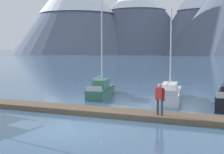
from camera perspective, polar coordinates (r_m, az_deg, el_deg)
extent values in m
plane|color=#426689|center=(15.75, -8.06, -9.13)|extent=(700.00, 700.00, 0.00)
cone|color=slate|center=(207.03, -6.03, 11.59)|extent=(80.13, 80.13, 53.93)
cone|color=#4C566B|center=(209.82, 4.51, 10.67)|extent=(75.05, 75.05, 47.80)
cone|color=slate|center=(205.21, 15.80, 11.04)|extent=(61.95, 61.95, 50.82)
cube|color=brown|center=(19.22, -2.18, -6.01)|extent=(26.05, 2.35, 0.30)
cylinder|color=#38383D|center=(18.57, -3.13, -6.50)|extent=(24.98, 0.82, 0.24)
cylinder|color=#38383D|center=(19.88, -1.29, -5.72)|extent=(24.98, 0.82, 0.24)
cube|color=#336B56|center=(25.78, -1.95, -2.65)|extent=(2.12, 4.80, 0.72)
ellipsoid|color=#336B56|center=(28.33, -0.74, -1.94)|extent=(1.42, 1.99, 0.69)
cube|color=#163027|center=(25.74, -1.95, -1.95)|extent=(2.14, 4.71, 0.06)
cylinder|color=silver|center=(25.90, -1.79, 6.19)|extent=(0.10, 0.10, 7.22)
cylinder|color=silver|center=(24.73, -2.45, -0.02)|extent=(0.54, 2.58, 0.08)
cube|color=#3A7560|center=(25.81, -1.90, -1.12)|extent=(1.28, 2.22, 0.64)
cube|color=silver|center=(23.55, -3.19, -2.08)|extent=(1.18, 0.31, 0.36)
cube|color=silver|center=(23.95, 9.95, -3.25)|extent=(2.28, 5.91, 0.79)
ellipsoid|color=silver|center=(27.06, 10.36, -2.29)|extent=(1.48, 1.69, 0.75)
cube|color=slate|center=(23.90, 9.97, -2.41)|extent=(2.31, 5.81, 0.06)
cylinder|color=silver|center=(24.37, 10.17, 4.75)|extent=(0.10, 0.10, 5.87)
cylinder|color=silver|center=(22.69, 9.82, -0.92)|extent=(0.58, 3.60, 0.08)
cube|color=white|center=(24.00, 10.00, -1.67)|extent=(1.40, 2.71, 0.50)
cube|color=silver|center=(21.10, 9.51, -2.81)|extent=(1.36, 0.29, 0.36)
cylinder|color=#384256|center=(17.66, 7.92, -5.14)|extent=(0.14, 0.14, 0.86)
cylinder|color=#384256|center=(17.52, 8.64, -5.23)|extent=(0.14, 0.14, 0.86)
cube|color=#B22823|center=(17.47, 8.31, -2.83)|extent=(0.43, 0.33, 0.60)
sphere|color=tan|center=(17.42, 8.33, -1.46)|extent=(0.22, 0.22, 0.22)
cylinder|color=#B22823|center=(17.61, 7.62, -2.99)|extent=(0.09, 0.09, 0.62)
cylinder|color=#B22823|center=(17.35, 9.01, -3.13)|extent=(0.09, 0.09, 0.62)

